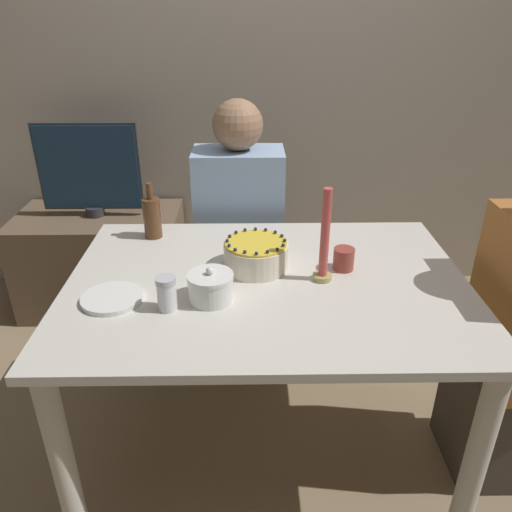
{
  "coord_description": "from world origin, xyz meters",
  "views": [
    {
      "loc": [
        -0.06,
        -1.45,
        1.6
      ],
      "look_at": [
        -0.04,
        0.09,
        0.81
      ],
      "focal_mm": 35.0,
      "sensor_mm": 36.0,
      "label": 1
    }
  ],
  "objects_px": {
    "sugar_bowl": "(211,287)",
    "cake": "(256,255)",
    "sugar_shaker": "(167,293)",
    "bottle": "(152,217)",
    "tv_monitor": "(89,169)",
    "candle": "(325,244)",
    "person_man_blue_shirt": "(240,250)"
  },
  "relations": [
    {
      "from": "bottle",
      "to": "candle",
      "type": "bearing_deg",
      "value": -29.68
    },
    {
      "from": "sugar_bowl",
      "to": "sugar_shaker",
      "type": "height_order",
      "value": "sugar_bowl"
    },
    {
      "from": "sugar_shaker",
      "to": "candle",
      "type": "distance_m",
      "value": 0.53
    },
    {
      "from": "tv_monitor",
      "to": "cake",
      "type": "bearing_deg",
      "value": -49.68
    },
    {
      "from": "sugar_bowl",
      "to": "person_man_blue_shirt",
      "type": "xyz_separation_m",
      "value": [
        0.08,
        0.8,
        -0.27
      ]
    },
    {
      "from": "sugar_bowl",
      "to": "person_man_blue_shirt",
      "type": "relative_size",
      "value": 0.12
    },
    {
      "from": "sugar_bowl",
      "to": "bottle",
      "type": "distance_m",
      "value": 0.54
    },
    {
      "from": "cake",
      "to": "sugar_shaker",
      "type": "relative_size",
      "value": 2.05
    },
    {
      "from": "person_man_blue_shirt",
      "to": "sugar_shaker",
      "type": "bearing_deg",
      "value": 76.62
    },
    {
      "from": "sugar_shaker",
      "to": "candle",
      "type": "bearing_deg",
      "value": 19.25
    },
    {
      "from": "tv_monitor",
      "to": "sugar_bowl",
      "type": "bearing_deg",
      "value": -59.57
    },
    {
      "from": "sugar_bowl",
      "to": "bottle",
      "type": "xyz_separation_m",
      "value": [
        -0.26,
        0.47,
        0.04
      ]
    },
    {
      "from": "cake",
      "to": "sugar_bowl",
      "type": "xyz_separation_m",
      "value": [
        -0.14,
        -0.21,
        -0.0
      ]
    },
    {
      "from": "bottle",
      "to": "person_man_blue_shirt",
      "type": "distance_m",
      "value": 0.56
    },
    {
      "from": "bottle",
      "to": "sugar_shaker",
      "type": "bearing_deg",
      "value": -76.13
    },
    {
      "from": "sugar_bowl",
      "to": "candle",
      "type": "distance_m",
      "value": 0.39
    },
    {
      "from": "sugar_shaker",
      "to": "bottle",
      "type": "distance_m",
      "value": 0.54
    },
    {
      "from": "sugar_shaker",
      "to": "candle",
      "type": "xyz_separation_m",
      "value": [
        0.49,
        0.17,
        0.08
      ]
    },
    {
      "from": "cake",
      "to": "tv_monitor",
      "type": "bearing_deg",
      "value": 130.32
    },
    {
      "from": "cake",
      "to": "bottle",
      "type": "distance_m",
      "value": 0.48
    },
    {
      "from": "sugar_shaker",
      "to": "bottle",
      "type": "relative_size",
      "value": 0.49
    },
    {
      "from": "cake",
      "to": "sugar_shaker",
      "type": "distance_m",
      "value": 0.37
    },
    {
      "from": "cake",
      "to": "bottle",
      "type": "height_order",
      "value": "bottle"
    },
    {
      "from": "cake",
      "to": "sugar_shaker",
      "type": "bearing_deg",
      "value": -136.25
    },
    {
      "from": "sugar_bowl",
      "to": "cake",
      "type": "bearing_deg",
      "value": 55.37
    },
    {
      "from": "candle",
      "to": "tv_monitor",
      "type": "height_order",
      "value": "candle"
    },
    {
      "from": "sugar_shaker",
      "to": "sugar_bowl",
      "type": "bearing_deg",
      "value": 21.99
    },
    {
      "from": "cake",
      "to": "sugar_shaker",
      "type": "xyz_separation_m",
      "value": [
        -0.27,
        -0.26,
        0.01
      ]
    },
    {
      "from": "sugar_shaker",
      "to": "bottle",
      "type": "bearing_deg",
      "value": 103.87
    },
    {
      "from": "tv_monitor",
      "to": "sugar_shaker",
      "type": "bearing_deg",
      "value": -65.11
    },
    {
      "from": "cake",
      "to": "candle",
      "type": "bearing_deg",
      "value": -21.7
    },
    {
      "from": "cake",
      "to": "bottle",
      "type": "relative_size",
      "value": 1.01
    }
  ]
}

